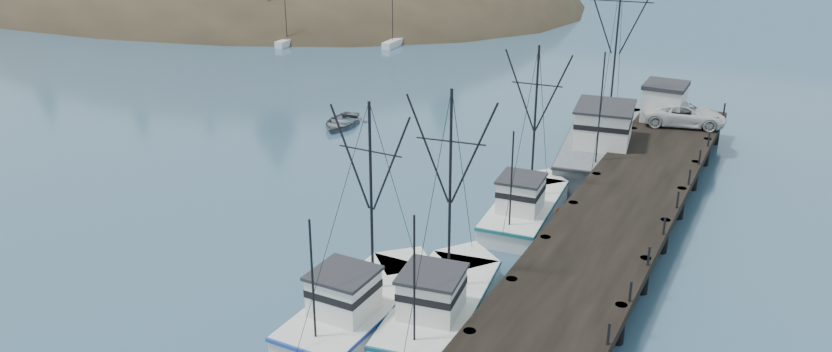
# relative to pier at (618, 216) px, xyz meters

# --- Properties ---
(ground) EXTENTS (400.00, 400.00, 0.00)m
(ground) POSITION_rel_pier_xyz_m (-14.00, -16.00, -1.69)
(ground) COLOR #2F4D68
(ground) RESTS_ON ground
(pier) EXTENTS (6.00, 44.00, 2.00)m
(pier) POSITION_rel_pier_xyz_m (0.00, 0.00, 0.00)
(pier) COLOR black
(pier) RESTS_ON ground
(headland) EXTENTS (134.80, 78.00, 51.00)m
(headland) POSITION_rel_pier_xyz_m (-88.95, 62.61, -6.24)
(headland) COLOR #382D1E
(headland) RESTS_ON ground
(moored_sailboats) EXTENTS (24.08, 16.79, 6.35)m
(moored_sailboats) POSITION_rel_pier_xyz_m (-49.33, 38.25, -1.36)
(moored_sailboats) COLOR silver
(moored_sailboats) RESTS_ON ground
(trawler_near) EXTENTS (4.94, 11.37, 11.43)m
(trawler_near) POSITION_rel_pier_xyz_m (-5.42, -11.72, -0.87)
(trawler_near) COLOR silver
(trawler_near) RESTS_ON ground
(trawler_mid) EXTENTS (3.91, 10.94, 10.91)m
(trawler_mid) POSITION_rel_pier_xyz_m (-8.73, -13.51, -0.87)
(trawler_mid) COLOR silver
(trawler_mid) RESTS_ON ground
(trawler_far) EXTENTS (4.10, 10.54, 10.85)m
(trawler_far) POSITION_rel_pier_xyz_m (-5.64, 0.69, -0.87)
(trawler_far) COLOR silver
(trawler_far) RESTS_ON ground
(work_vessel) EXTENTS (7.36, 17.64, 14.40)m
(work_vessel) POSITION_rel_pier_xyz_m (-4.20, 13.47, -0.46)
(work_vessel) COLOR slate
(work_vessel) RESTS_ON ground
(pier_shed) EXTENTS (3.00, 3.20, 2.80)m
(pier_shed) POSITION_rel_pier_xyz_m (-1.13, 18.00, 1.73)
(pier_shed) COLOR silver
(pier_shed) RESTS_ON pier
(pickup_truck) EXTENTS (6.38, 4.02, 1.64)m
(pickup_truck) POSITION_rel_pier_xyz_m (0.52, 17.29, 1.13)
(pickup_truck) COLOR silver
(pickup_truck) RESTS_ON pier
(motorboat) EXTENTS (4.15, 5.32, 1.01)m
(motorboat) POSITION_rel_pier_xyz_m (-25.09, 10.82, -1.69)
(motorboat) COLOR slate
(motorboat) RESTS_ON ground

